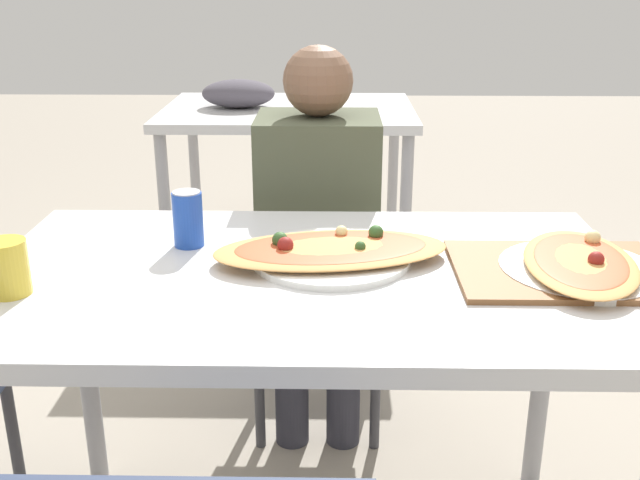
# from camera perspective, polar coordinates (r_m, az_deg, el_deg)

# --- Properties ---
(dining_table) EXTENTS (1.33, 0.79, 0.77)m
(dining_table) POSITION_cam_1_polar(r_m,az_deg,el_deg) (1.56, -0.85, -4.95)
(dining_table) COLOR silver
(dining_table) RESTS_ON ground_plane
(chair_far_seated) EXTENTS (0.40, 0.40, 0.90)m
(chair_far_seated) POSITION_cam_1_polar(r_m,az_deg,el_deg) (2.30, -0.09, -1.55)
(chair_far_seated) COLOR #2D3851
(chair_far_seated) RESTS_ON ground_plane
(person_seated) EXTENTS (0.34, 0.30, 1.16)m
(person_seated) POSITION_cam_1_polar(r_m,az_deg,el_deg) (2.13, -0.15, 1.75)
(person_seated) COLOR #2D2D38
(person_seated) RESTS_ON ground_plane
(pizza_main) EXTENTS (0.53, 0.34, 0.06)m
(pizza_main) POSITION_cam_1_polar(r_m,az_deg,el_deg) (1.58, 0.83, -0.88)
(pizza_main) COLOR white
(pizza_main) RESTS_ON dining_table
(soda_can) EXTENTS (0.07, 0.07, 0.12)m
(soda_can) POSITION_cam_1_polar(r_m,az_deg,el_deg) (1.67, -10.03, 1.60)
(soda_can) COLOR #1E47B2
(soda_can) RESTS_ON dining_table
(drink_glass) EXTENTS (0.08, 0.08, 0.11)m
(drink_glass) POSITION_cam_1_polar(r_m,az_deg,el_deg) (1.52, -22.73, -1.96)
(drink_glass) COLOR gold
(drink_glass) RESTS_ON dining_table
(serving_tray) EXTENTS (0.43, 0.32, 0.01)m
(serving_tray) POSITION_cam_1_polar(r_m,az_deg,el_deg) (1.59, 17.88, -2.21)
(serving_tray) COLOR brown
(serving_tray) RESTS_ON dining_table
(pizza_second) EXTENTS (0.32, 0.42, 0.06)m
(pizza_second) POSITION_cam_1_polar(r_m,az_deg,el_deg) (1.60, 19.19, -1.78)
(pizza_second) COLOR white
(pizza_second) RESTS_ON dining_table
(background_table) EXTENTS (1.10, 0.80, 0.89)m
(background_table) POSITION_cam_1_polar(r_m,az_deg,el_deg) (3.37, -3.07, 9.07)
(background_table) COLOR silver
(background_table) RESTS_ON ground_plane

